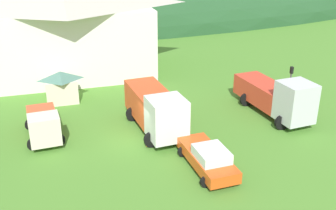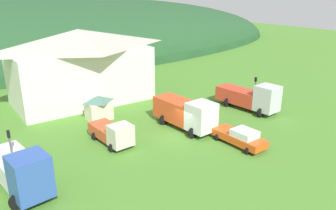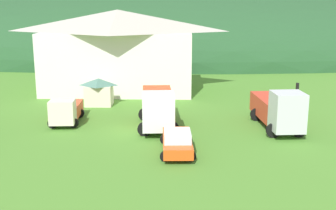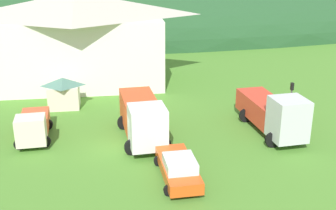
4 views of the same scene
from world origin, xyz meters
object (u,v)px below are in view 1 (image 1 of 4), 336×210
object	(u,v)px
service_pickup_orange	(208,158)
tow_truck_silver	(277,96)
depot_building	(65,29)
light_truck_cream	(43,124)
traffic_light_east	(290,83)
play_shed_cream	(62,86)
heavy_rig_white	(156,109)
traffic_cone_near_pickup	(147,146)

from	to	relation	value
service_pickup_orange	tow_truck_silver	bearing A→B (deg)	123.31
depot_building	light_truck_cream	world-z (taller)	depot_building
tow_truck_silver	traffic_light_east	distance (m)	1.96
play_shed_cream	service_pickup_orange	size ratio (longest dim) A/B	0.52
heavy_rig_white	service_pickup_orange	bearing A→B (deg)	10.86
heavy_rig_white	play_shed_cream	bearing A→B (deg)	-145.55
tow_truck_silver	traffic_light_east	size ratio (longest dim) A/B	2.22
service_pickup_orange	heavy_rig_white	bearing A→B (deg)	-167.33
traffic_light_east	traffic_cone_near_pickup	size ratio (longest dim) A/B	6.42
depot_building	traffic_light_east	size ratio (longest dim) A/B	4.84
depot_building	heavy_rig_white	xyz separation A→B (m)	(5.18, -14.91, -2.96)
tow_truck_silver	traffic_cone_near_pickup	world-z (taller)	tow_truck_silver
play_shed_cream	heavy_rig_white	bearing A→B (deg)	-51.19
play_shed_cream	traffic_light_east	xyz separation A→B (m)	(17.58, -7.02, 0.88)
play_shed_cream	tow_truck_silver	world-z (taller)	tow_truck_silver
depot_building	traffic_light_east	distance (m)	21.94
depot_building	light_truck_cream	bearing A→B (deg)	-100.77
tow_truck_silver	traffic_light_east	world-z (taller)	traffic_light_east
tow_truck_silver	traffic_cone_near_pickup	distance (m)	11.21
light_truck_cream	play_shed_cream	bearing A→B (deg)	162.63
play_shed_cream	traffic_light_east	world-z (taller)	traffic_light_east
depot_building	traffic_cone_near_pickup	size ratio (longest dim) A/B	31.05
tow_truck_silver	service_pickup_orange	size ratio (longest dim) A/B	1.49
depot_building	light_truck_cream	xyz separation A→B (m)	(-2.64, -13.88, -3.60)
heavy_rig_white	tow_truck_silver	size ratio (longest dim) A/B	0.94
depot_building	traffic_light_east	world-z (taller)	depot_building
light_truck_cream	traffic_light_east	xyz separation A→B (m)	(19.19, -0.32, 1.15)
light_truck_cream	traffic_cone_near_pickup	distance (m)	7.43
play_shed_cream	light_truck_cream	size ratio (longest dim) A/B	0.51
tow_truck_silver	traffic_cone_near_pickup	size ratio (longest dim) A/B	14.23
play_shed_cream	service_pickup_orange	xyz separation A→B (m)	(7.85, -13.75, -0.57)
tow_truck_silver	service_pickup_orange	bearing A→B (deg)	-59.45
heavy_rig_white	depot_building	bearing A→B (deg)	-165.21
light_truck_cream	tow_truck_silver	distance (m)	17.59
light_truck_cream	service_pickup_orange	xyz separation A→B (m)	(9.46, -7.05, -0.30)
service_pickup_orange	traffic_cone_near_pickup	xyz separation A→B (m)	(-2.82, 3.90, -0.83)
tow_truck_silver	traffic_cone_near_pickup	bearing A→B (deg)	-85.20
light_truck_cream	service_pickup_orange	world-z (taller)	light_truck_cream
light_truck_cream	tow_truck_silver	size ratio (longest dim) A/B	0.68
light_truck_cream	heavy_rig_white	world-z (taller)	heavy_rig_white
depot_building	traffic_cone_near_pickup	distance (m)	18.12
heavy_rig_white	light_truck_cream	bearing A→B (deg)	-101.86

